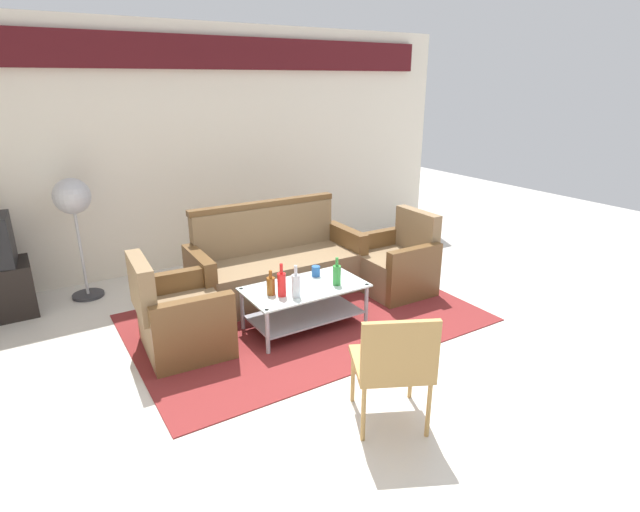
{
  "coord_description": "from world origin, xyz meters",
  "views": [
    {
      "loc": [
        -2.26,
        -2.87,
        2.19
      ],
      "look_at": [
        0.04,
        0.82,
        0.65
      ],
      "focal_mm": 28.21,
      "sensor_mm": 36.0,
      "label": 1
    }
  ],
  "objects": [
    {
      "name": "rug",
      "position": [
        -0.07,
        0.92,
        0.01
      ],
      "size": [
        3.2,
        2.1,
        0.01
      ],
      "primitive_type": "cube",
      "color": "maroon",
      "rests_on": "ground"
    },
    {
      "name": "coffee_table",
      "position": [
        -0.16,
        0.77,
        0.27
      ],
      "size": [
        1.1,
        0.6,
        0.4
      ],
      "color": "silver",
      "rests_on": "rug"
    },
    {
      "name": "bottle_brown",
      "position": [
        -0.5,
        0.77,
        0.49
      ],
      "size": [
        0.07,
        0.07,
        0.22
      ],
      "color": "brown",
      "rests_on": "coffee_table"
    },
    {
      "name": "cup",
      "position": [
        0.06,
        0.93,
        0.46
      ],
      "size": [
        0.08,
        0.08,
        0.1
      ],
      "primitive_type": "cylinder",
      "color": "#2659A5",
      "rests_on": "coffee_table"
    },
    {
      "name": "bottle_green",
      "position": [
        0.11,
        0.65,
        0.51
      ],
      "size": [
        0.07,
        0.07,
        0.26
      ],
      "color": "#2D8C38",
      "rests_on": "coffee_table"
    },
    {
      "name": "wall_back",
      "position": [
        0.0,
        3.05,
        1.48
      ],
      "size": [
        6.52,
        0.19,
        2.8
      ],
      "color": "silver",
      "rests_on": "ground"
    },
    {
      "name": "bottle_clear",
      "position": [
        -0.34,
        0.61,
        0.52
      ],
      "size": [
        0.07,
        0.07,
        0.29
      ],
      "color": "silver",
      "rests_on": "coffee_table"
    },
    {
      "name": "wicker_chair",
      "position": [
        -0.39,
        -0.76,
        0.49
      ],
      "size": [
        0.64,
        0.64,
        0.84
      ],
      "rotation": [
        0.0,
        0.0,
        -0.46
      ],
      "color": "#AD844C",
      "rests_on": "ground"
    },
    {
      "name": "couch",
      "position": [
        -0.03,
        1.58,
        0.32
      ],
      "size": [
        1.81,
        0.77,
        0.96
      ],
      "rotation": [
        0.0,
        0.0,
        3.12
      ],
      "color": "#7F6647",
      "rests_on": "rug"
    },
    {
      "name": "ground_plane",
      "position": [
        0.0,
        0.0,
        0.0
      ],
      "size": [
        14.0,
        14.0,
        0.0
      ],
      "primitive_type": "plane",
      "color": "beige"
    },
    {
      "name": "armchair_left",
      "position": [
        -1.25,
        0.97,
        0.29
      ],
      "size": [
        0.74,
        0.8,
        0.85
      ],
      "rotation": [
        0.0,
        0.0,
        -1.63
      ],
      "color": "#7F6647",
      "rests_on": "rug"
    },
    {
      "name": "pedestal_fan",
      "position": [
        -1.77,
        2.6,
        1.01
      ],
      "size": [
        0.36,
        0.36,
        1.27
      ],
      "color": "#2D2D33",
      "rests_on": "ground"
    },
    {
      "name": "bottle_red",
      "position": [
        -0.43,
        0.69,
        0.52
      ],
      "size": [
        0.07,
        0.07,
        0.3
      ],
      "color": "red",
      "rests_on": "coffee_table"
    },
    {
      "name": "armchair_right",
      "position": [
        1.12,
        1.0,
        0.29
      ],
      "size": [
        0.71,
        0.77,
        0.85
      ],
      "rotation": [
        0.0,
        0.0,
        1.56
      ],
      "color": "#7F6647",
      "rests_on": "rug"
    }
  ]
}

